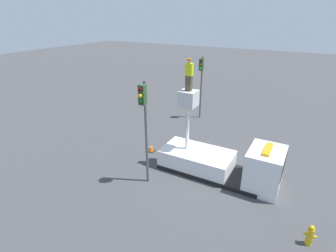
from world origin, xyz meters
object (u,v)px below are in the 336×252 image
bucket_truck (222,162)px  traffic_light_across (201,76)px  traffic_cone_rear (151,147)px  traffic_light_pole (144,115)px  worker (189,75)px  fire_hydrant (310,235)px

bucket_truck → traffic_light_across: (-4.69, 7.86, 3.00)m
traffic_cone_rear → bucket_truck: bearing=-4.9°
bucket_truck → traffic_light_pole: (-3.40, -2.70, 3.20)m
worker → traffic_light_pole: (-1.17, -2.70, -1.61)m
bucket_truck → traffic_cone_rear: bucket_truck is taller
traffic_cone_rear → traffic_light_across: bearing=86.7°
traffic_light_pole → traffic_cone_rear: traffic_light_pole is taller
bucket_truck → fire_hydrant: 5.69m
traffic_light_pole → traffic_light_across: bearing=97.0°
traffic_light_across → fire_hydrant: (9.47, -10.93, -3.38)m
worker → traffic_light_across: size_ratio=0.32×
fire_hydrant → traffic_cone_rear: fire_hydrant is taller
bucket_truck → fire_hydrant: size_ratio=7.16×
bucket_truck → traffic_light_pole: traffic_light_pole is taller
traffic_light_pole → fire_hydrant: size_ratio=5.99×
bucket_truck → traffic_cone_rear: 5.17m
bucket_truck → fire_hydrant: (4.78, -3.07, -0.39)m
bucket_truck → fire_hydrant: bearing=-32.7°
worker → traffic_cone_rear: 6.13m
traffic_light_pole → traffic_light_across: size_ratio=1.06×
worker → traffic_cone_rear: worker is taller
traffic_light_pole → fire_hydrant: (8.18, -0.37, -3.59)m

